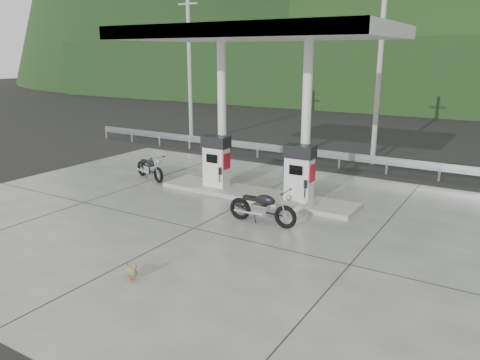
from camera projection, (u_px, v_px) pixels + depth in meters
The scene contains 17 objects.
ground at pixel (214, 219), 13.91m from camera, with size 160.00×160.00×0.00m, color black.
forecourt_apron at pixel (214, 218), 13.91m from camera, with size 18.00×14.00×0.02m, color slate.
pump_island at pixel (255, 195), 15.95m from camera, with size 7.00×1.40×0.15m, color gray.
gas_pump_left at pixel (216, 161), 16.50m from camera, with size 0.95×0.55×1.80m, color white, non-canonical shape.
gas_pump_right at pixel (299, 173), 14.89m from camera, with size 0.95×0.55×1.80m, color white, non-canonical shape.
canopy_column_left at pixel (222, 115), 16.41m from camera, with size 0.30×0.30×5.00m, color white.
canopy_column_right at pixel (306, 121), 14.80m from camera, with size 0.30×0.30×5.00m, color white.
canopy_roof at pixel (257, 33), 14.57m from camera, with size 8.50×5.00×0.40m, color white.
guardrail at pixel (318, 150), 20.32m from camera, with size 26.00×0.16×1.42m, color #96999E, non-canonical shape.
road at pixel (344, 151), 23.39m from camera, with size 60.00×7.00×0.01m, color black.
utility_pole_a at pixel (190, 68), 24.71m from camera, with size 0.22×0.22×8.00m, color #969691.
utility_pole_b at pixel (379, 72), 19.69m from camera, with size 0.22×0.22×8.00m, color #969691.
tree_band at pixel (423, 76), 37.85m from camera, with size 80.00×6.00×6.00m, color black.
forested_hills at pixel (464, 90), 63.37m from camera, with size 100.00×40.00×140.00m, color black, non-canonical shape.
motorcycle_left at pixel (150, 168), 18.10m from camera, with size 1.83×0.58×0.87m, color black, non-canonical shape.
motorcycle_right at pixel (262, 208), 13.34m from camera, with size 1.99×0.63×0.94m, color black, non-canonical shape.
duck at pixel (131, 271), 10.10m from camera, with size 0.51×0.14×0.37m, color brown, non-canonical shape.
Camera 1 is at (7.49, -10.81, 4.75)m, focal length 35.00 mm.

